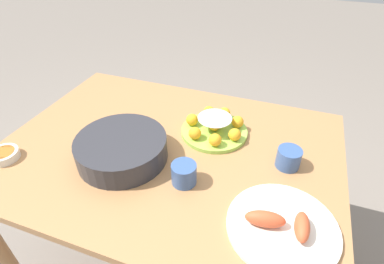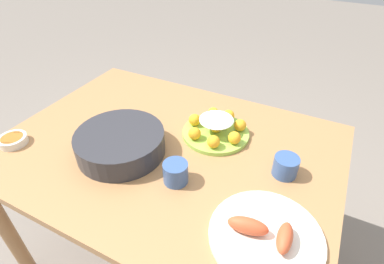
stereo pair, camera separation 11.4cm
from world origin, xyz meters
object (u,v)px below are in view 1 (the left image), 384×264
at_px(serving_bowl, 122,148).
at_px(sauce_bowl, 4,155).
at_px(cup_far, 184,174).
at_px(dining_table, 170,166).
at_px(cake_plate, 215,127).
at_px(seafood_platter, 282,226).
at_px(cup_near, 289,158).

xyz_separation_m(serving_bowl, sauce_bowl, (0.40, 0.15, -0.03)).
bearing_deg(serving_bowl, cup_far, 171.57).
height_order(dining_table, cup_far, cup_far).
distance_m(sauce_bowl, cup_far, 0.66).
bearing_deg(serving_bowl, cake_plate, -136.52).
relative_size(seafood_platter, cup_near, 3.78).
relative_size(cake_plate, serving_bowl, 0.82).
bearing_deg(cup_near, cake_plate, -18.48).
bearing_deg(cake_plate, seafood_platter, 129.53).
relative_size(cake_plate, seafood_platter, 0.84).
distance_m(cake_plate, seafood_platter, 0.48).
xyz_separation_m(cake_plate, cup_near, (-0.29, 0.10, 0.01)).
height_order(cake_plate, cup_near, cake_plate).
distance_m(dining_table, serving_bowl, 0.22).
bearing_deg(cake_plate, sauce_bowl, 31.05).
bearing_deg(dining_table, sauce_bowl, 25.41).
xyz_separation_m(dining_table, cup_far, (-0.12, 0.14, 0.13)).
distance_m(dining_table, cup_far, 0.23).
relative_size(cake_plate, cup_near, 3.17).
bearing_deg(sauce_bowl, seafood_platter, -177.98).
distance_m(serving_bowl, sauce_bowl, 0.43).
height_order(dining_table, serving_bowl, serving_bowl).
height_order(serving_bowl, sauce_bowl, serving_bowl).
height_order(sauce_bowl, cup_far, cup_far).
xyz_separation_m(cup_near, cup_far, (0.31, 0.19, 0.00)).
distance_m(dining_table, seafood_platter, 0.50).
distance_m(cake_plate, cup_near, 0.31).
distance_m(seafood_platter, cup_near, 0.27).
bearing_deg(dining_table, cup_near, -173.10).
relative_size(sauce_bowl, cup_near, 1.25).
distance_m(sauce_bowl, seafood_platter, 0.97).
xyz_separation_m(seafood_platter, cup_near, (0.01, -0.27, 0.02)).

